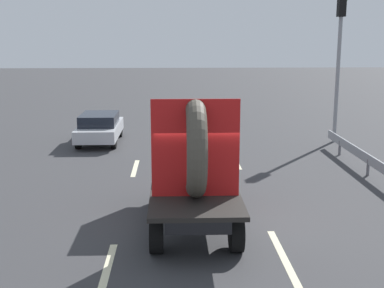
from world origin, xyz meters
name	(u,v)px	position (x,y,z in m)	size (l,w,h in m)	color
ground_plane	(208,225)	(0.00, 0.00, 0.00)	(120.00, 120.00, 0.00)	#38383A
flatbed_truck	(193,158)	(-0.36, 0.54, 1.56)	(2.02, 4.87, 3.23)	black
distant_sedan	(100,127)	(-3.98, 9.96, 0.68)	(1.65, 3.86, 1.26)	black
traffic_light	(339,48)	(6.13, 9.79, 3.99)	(0.42, 0.36, 6.17)	gray
lane_dash_left_near	(108,265)	(-2.17, -2.19, 0.00)	(2.09, 0.16, 0.01)	beige
lane_dash_left_far	(135,168)	(-2.17, 5.54, 0.00)	(2.29, 0.16, 0.01)	beige
lane_dash_right_near	(283,257)	(1.45, -1.94, 0.00)	(2.89, 0.16, 0.01)	beige
lane_dash_right_far	(236,162)	(1.45, 6.31, 0.00)	(2.20, 0.16, 0.01)	beige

